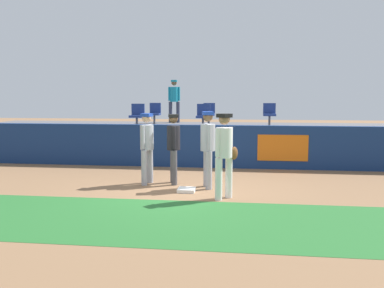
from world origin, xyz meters
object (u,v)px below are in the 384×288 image
at_px(seat_back_center, 209,113).
at_px(seat_front_left, 137,114).
at_px(player_coach_visitor, 147,143).
at_px(player_umpire, 174,144).
at_px(first_base, 187,190).
at_px(seat_front_center, 203,115).
at_px(player_fielder_home, 224,150).
at_px(seat_back_left, 155,112).
at_px(seat_back_right, 269,113).
at_px(spectator_hooded, 174,98).
at_px(player_runner_visitor, 208,144).

bearing_deg(seat_back_center, seat_front_left, -142.72).
bearing_deg(player_coach_visitor, player_umpire, 113.49).
relative_size(first_base, seat_front_center, 0.48).
xyz_separation_m(player_umpire, seat_front_center, (0.34, 3.98, 0.56)).
relative_size(player_fielder_home, player_umpire, 1.05).
xyz_separation_m(seat_front_center, seat_back_left, (-2.10, 1.80, -0.00)).
bearing_deg(seat_back_center, player_fielder_home, -82.36).
distance_m(first_base, player_umpire, 1.36).
distance_m(seat_back_center, seat_back_left, 2.14).
xyz_separation_m(seat_back_right, seat_front_left, (-4.67, -1.80, -0.00)).
distance_m(seat_back_center, spectator_hooded, 2.01).
distance_m(player_runner_visitor, seat_front_center, 4.41).
height_order(player_umpire, seat_back_center, seat_back_center).
xyz_separation_m(player_runner_visitor, seat_front_left, (-2.88, 4.35, 0.51)).
bearing_deg(player_runner_visitor, spectator_hooded, -178.98).
bearing_deg(player_fielder_home, first_base, -83.52).
height_order(player_runner_visitor, player_umpire, player_runner_visitor).
distance_m(player_umpire, seat_back_center, 5.82).
bearing_deg(player_fielder_home, spectator_hooded, -124.73).
distance_m(first_base, player_coach_visitor, 1.65).
xyz_separation_m(player_runner_visitor, seat_back_left, (-2.65, 6.15, 0.51)).
distance_m(player_fielder_home, seat_back_right, 7.32).
relative_size(seat_back_center, seat_back_left, 1.00).
bearing_deg(seat_front_left, seat_back_left, 82.89).
relative_size(player_fielder_home, seat_back_center, 2.19).
bearing_deg(player_fielder_home, seat_front_center, -131.01).
distance_m(player_coach_visitor, seat_back_right, 6.80).
distance_m(seat_back_center, seat_back_right, 2.30).
xyz_separation_m(seat_front_center, seat_front_left, (-2.32, 0.00, 0.00)).
height_order(player_runner_visitor, seat_back_center, seat_back_center).
bearing_deg(player_umpire, seat_back_center, 161.36).
relative_size(player_coach_visitor, seat_back_center, 2.12).
distance_m(seat_back_right, seat_front_center, 2.95).
bearing_deg(seat_front_left, player_coach_visitor, -72.08).
distance_m(first_base, seat_back_left, 7.14).
bearing_deg(seat_back_left, player_coach_visitor, -79.44).
bearing_deg(seat_back_left, spectator_hooded, 63.20).
relative_size(seat_front_center, spectator_hooded, 0.47).
relative_size(first_base, player_umpire, 0.23).
relative_size(player_runner_visitor, seat_back_right, 2.19).
bearing_deg(player_fielder_home, player_runner_visitor, -117.98).
relative_size(player_coach_visitor, spectator_hooded, 1.01).
height_order(seat_back_left, seat_front_left, same).
bearing_deg(seat_front_left, seat_front_center, -0.00).
bearing_deg(player_fielder_home, player_umpire, -97.66).
height_order(seat_front_center, seat_front_left, same).
bearing_deg(seat_back_right, first_base, -108.70).
distance_m(player_runner_visitor, seat_back_center, 6.19).
xyz_separation_m(seat_front_center, spectator_hooded, (-1.52, 2.95, 0.55)).
height_order(player_runner_visitor, seat_front_left, seat_front_left).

